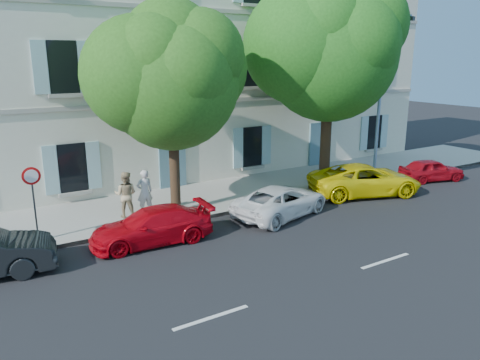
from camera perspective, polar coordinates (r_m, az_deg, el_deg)
ground at (r=17.65m, az=7.48°, el=-5.17°), size 90.00×90.00×0.00m
sidewalk at (r=21.06m, az=-0.20°, el=-1.51°), size 36.00×4.50×0.15m
kerb at (r=19.33m, az=3.20°, el=-3.03°), size 36.00×0.16×0.16m
building at (r=25.28m, az=-7.34°, el=14.70°), size 28.00×7.00×12.00m
car_red_coupe at (r=15.74m, az=-10.71°, el=-5.53°), size 4.16×1.93×1.17m
car_white_coupe at (r=18.14m, az=5.03°, el=-2.57°), size 4.62×3.01×1.18m
car_yellow_supercar at (r=21.55m, az=14.99°, el=0.05°), size 5.44×3.75×1.38m
car_red_hatchback at (r=25.10m, az=22.30°, el=1.16°), size 3.47×2.17×1.10m
tree_left at (r=17.46m, az=-8.36°, el=11.66°), size 4.94×4.94×7.66m
tree_right at (r=21.85m, az=10.88°, el=14.86°), size 6.03×6.03×9.29m
road_sign at (r=16.25m, az=-23.96°, el=-0.93°), size 0.57×0.08×2.48m
street_lamp at (r=23.54m, az=17.01°, el=10.48°), size 0.42×1.64×7.64m
pedestrian_a at (r=18.17m, az=-11.55°, el=-1.42°), size 0.63×0.41×1.72m
pedestrian_b at (r=17.89m, az=-13.76°, el=-1.74°), size 1.07×1.02×1.75m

